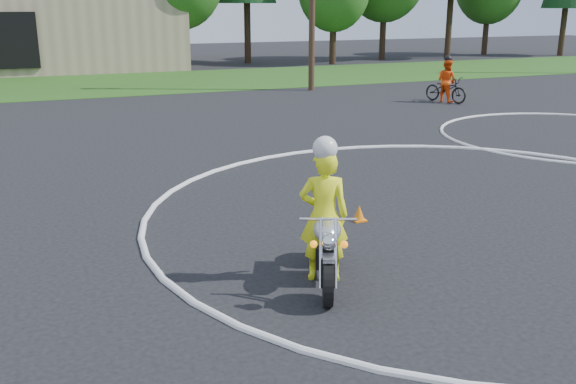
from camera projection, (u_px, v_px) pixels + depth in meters
name	position (u px, v px, depth m)	size (l,w,h in m)	color
grass_strip	(177.00, 81.00, 33.63)	(120.00, 10.00, 0.02)	#1E4714
course_markings	(503.00, 184.00, 14.32)	(19.05, 19.05, 0.12)	silver
primary_motorcycle	(327.00, 246.00, 9.12)	(1.15, 2.06, 1.15)	black
rider_primary_grp	(324.00, 212.00, 9.11)	(0.83, 0.71, 2.14)	#F4FF1A
rider_second_grp	(446.00, 86.00, 26.27)	(1.26, 2.09, 1.90)	black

